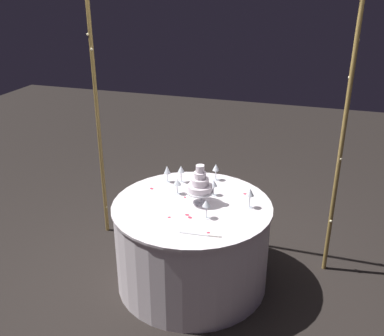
{
  "coord_description": "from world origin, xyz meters",
  "views": [
    {
      "loc": [
        0.93,
        -2.95,
        2.4
      ],
      "look_at": [
        0.0,
        0.0,
        1.06
      ],
      "focal_mm": 41.11,
      "sensor_mm": 36.0,
      "label": 1
    }
  ],
  "objects_px": {
    "decorative_arch": "(211,93)",
    "wine_glass_4": "(250,193)",
    "cake_knife": "(203,234)",
    "wine_glass_2": "(167,170)",
    "wine_glass_6": "(181,170)",
    "wine_glass_3": "(216,168)",
    "wine_glass_1": "(177,183)",
    "main_table": "(192,244)",
    "tiered_cake": "(200,185)",
    "wine_glass_0": "(206,204)",
    "wine_glass_5": "(214,184)"
  },
  "relations": [
    {
      "from": "decorative_arch",
      "to": "wine_glass_2",
      "type": "xyz_separation_m",
      "value": [
        -0.33,
        -0.18,
        -0.67
      ]
    },
    {
      "from": "wine_glass_1",
      "to": "wine_glass_5",
      "type": "distance_m",
      "value": 0.3
    },
    {
      "from": "wine_glass_0",
      "to": "wine_glass_3",
      "type": "relative_size",
      "value": 0.99
    },
    {
      "from": "tiered_cake",
      "to": "wine_glass_1",
      "type": "xyz_separation_m",
      "value": [
        -0.23,
        0.1,
        -0.06
      ]
    },
    {
      "from": "main_table",
      "to": "wine_glass_3",
      "type": "height_order",
      "value": "wine_glass_3"
    },
    {
      "from": "wine_glass_0",
      "to": "decorative_arch",
      "type": "bearing_deg",
      "value": 103.54
    },
    {
      "from": "main_table",
      "to": "wine_glass_6",
      "type": "distance_m",
      "value": 0.65
    },
    {
      "from": "wine_glass_1",
      "to": "wine_glass_5",
      "type": "relative_size",
      "value": 0.98
    },
    {
      "from": "wine_glass_2",
      "to": "wine_glass_3",
      "type": "height_order",
      "value": "same"
    },
    {
      "from": "decorative_arch",
      "to": "main_table",
      "type": "distance_m",
      "value": 1.26
    },
    {
      "from": "main_table",
      "to": "wine_glass_4",
      "type": "bearing_deg",
      "value": 11.17
    },
    {
      "from": "wine_glass_2",
      "to": "cake_knife",
      "type": "bearing_deg",
      "value": -53.94
    },
    {
      "from": "wine_glass_3",
      "to": "wine_glass_6",
      "type": "height_order",
      "value": "wine_glass_6"
    },
    {
      "from": "wine_glass_1",
      "to": "wine_glass_5",
      "type": "height_order",
      "value": "wine_glass_5"
    },
    {
      "from": "main_table",
      "to": "wine_glass_2",
      "type": "relative_size",
      "value": 8.28
    },
    {
      "from": "wine_glass_4",
      "to": "wine_glass_6",
      "type": "xyz_separation_m",
      "value": [
        -0.66,
        0.28,
        -0.01
      ]
    },
    {
      "from": "wine_glass_6",
      "to": "wine_glass_5",
      "type": "bearing_deg",
      "value": -25.26
    },
    {
      "from": "wine_glass_0",
      "to": "wine_glass_3",
      "type": "height_order",
      "value": "wine_glass_3"
    },
    {
      "from": "decorative_arch",
      "to": "wine_glass_5",
      "type": "bearing_deg",
      "value": -68.71
    },
    {
      "from": "wine_glass_0",
      "to": "tiered_cake",
      "type": "bearing_deg",
      "value": 117.91
    },
    {
      "from": "wine_glass_2",
      "to": "wine_glass_4",
      "type": "height_order",
      "value": "wine_glass_4"
    },
    {
      "from": "decorative_arch",
      "to": "cake_knife",
      "type": "xyz_separation_m",
      "value": [
        0.21,
        -0.93,
        -0.78
      ]
    },
    {
      "from": "wine_glass_2",
      "to": "wine_glass_5",
      "type": "bearing_deg",
      "value": -15.48
    },
    {
      "from": "wine_glass_4",
      "to": "wine_glass_5",
      "type": "relative_size",
      "value": 1.2
    },
    {
      "from": "decorative_arch",
      "to": "wine_glass_1",
      "type": "bearing_deg",
      "value": -115.01
    },
    {
      "from": "wine_glass_0",
      "to": "cake_knife",
      "type": "distance_m",
      "value": 0.27
    },
    {
      "from": "tiered_cake",
      "to": "wine_glass_3",
      "type": "xyz_separation_m",
      "value": [
        0.01,
        0.46,
        -0.05
      ]
    },
    {
      "from": "main_table",
      "to": "wine_glass_4",
      "type": "relative_size",
      "value": 7.76
    },
    {
      "from": "wine_glass_0",
      "to": "wine_glass_4",
      "type": "bearing_deg",
      "value": 43.06
    },
    {
      "from": "wine_glass_1",
      "to": "wine_glass_3",
      "type": "height_order",
      "value": "wine_glass_3"
    },
    {
      "from": "tiered_cake",
      "to": "wine_glass_2",
      "type": "relative_size",
      "value": 2.11
    },
    {
      "from": "wine_glass_4",
      "to": "cake_knife",
      "type": "distance_m",
      "value": 0.56
    },
    {
      "from": "decorative_arch",
      "to": "wine_glass_1",
      "type": "distance_m",
      "value": 0.79
    },
    {
      "from": "wine_glass_0",
      "to": "wine_glass_6",
      "type": "relative_size",
      "value": 0.97
    },
    {
      "from": "main_table",
      "to": "tiered_cake",
      "type": "bearing_deg",
      "value": 39.0
    },
    {
      "from": "tiered_cake",
      "to": "cake_knife",
      "type": "height_order",
      "value": "tiered_cake"
    },
    {
      "from": "wine_glass_3",
      "to": "wine_glass_4",
      "type": "bearing_deg",
      "value": -47.54
    },
    {
      "from": "wine_glass_0",
      "to": "wine_glass_6",
      "type": "distance_m",
      "value": 0.66
    },
    {
      "from": "wine_glass_0",
      "to": "wine_glass_2",
      "type": "bearing_deg",
      "value": 134.58
    },
    {
      "from": "wine_glass_0",
      "to": "wine_glass_2",
      "type": "height_order",
      "value": "wine_glass_2"
    },
    {
      "from": "decorative_arch",
      "to": "wine_glass_2",
      "type": "bearing_deg",
      "value": -151.47
    },
    {
      "from": "main_table",
      "to": "wine_glass_2",
      "type": "distance_m",
      "value": 0.68
    },
    {
      "from": "decorative_arch",
      "to": "tiered_cake",
      "type": "bearing_deg",
      "value": -83.71
    },
    {
      "from": "wine_glass_6",
      "to": "wine_glass_1",
      "type": "bearing_deg",
      "value": -79.25
    },
    {
      "from": "main_table",
      "to": "wine_glass_1",
      "type": "relative_size",
      "value": 9.5
    },
    {
      "from": "wine_glass_6",
      "to": "wine_glass_4",
      "type": "bearing_deg",
      "value": -23.02
    },
    {
      "from": "tiered_cake",
      "to": "wine_glass_6",
      "type": "bearing_deg",
      "value": 129.56
    },
    {
      "from": "wine_glass_1",
      "to": "wine_glass_2",
      "type": "relative_size",
      "value": 0.87
    },
    {
      "from": "decorative_arch",
      "to": "wine_glass_4",
      "type": "distance_m",
      "value": 0.9
    },
    {
      "from": "decorative_arch",
      "to": "wine_glass_0",
      "type": "bearing_deg",
      "value": -76.46
    }
  ]
}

